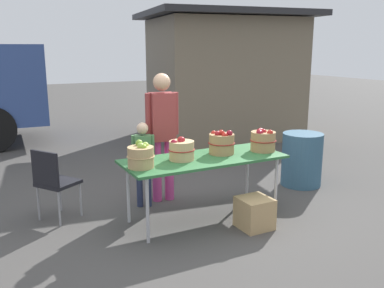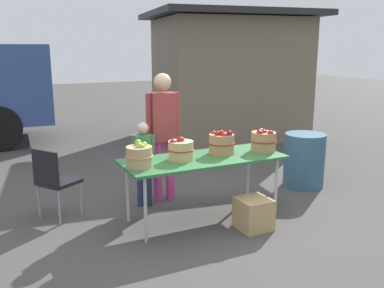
{
  "view_description": "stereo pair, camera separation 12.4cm",
  "coord_description": "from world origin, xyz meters",
  "px_view_note": "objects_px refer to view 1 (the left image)",
  "views": [
    {
      "loc": [
        -2.31,
        -4.13,
        2.0
      ],
      "look_at": [
        0.0,
        0.3,
        0.85
      ],
      "focal_mm": 39.57,
      "sensor_mm": 36.0,
      "label": 1
    },
    {
      "loc": [
        -2.2,
        -4.19,
        2.0
      ],
      "look_at": [
        0.0,
        0.3,
        0.85
      ],
      "focal_mm": 39.57,
      "sensor_mm": 36.0,
      "label": 2
    }
  ],
  "objects_px": {
    "apple_basket_red_1": "(222,143)",
    "child_customer": "(143,158)",
    "apple_basket_green_0": "(141,156)",
    "trash_barrel": "(302,159)",
    "vendor_adult": "(162,127)",
    "apple_basket_red_2": "(263,140)",
    "apple_basket_red_0": "(181,149)",
    "folding_chair": "(53,179)",
    "market_table": "(204,161)",
    "produce_crate": "(254,213)"
  },
  "relations": [
    {
      "from": "child_customer",
      "to": "vendor_adult",
      "type": "bearing_deg",
      "value": -142.23
    },
    {
      "from": "apple_basket_green_0",
      "to": "vendor_adult",
      "type": "height_order",
      "value": "vendor_adult"
    },
    {
      "from": "apple_basket_green_0",
      "to": "apple_basket_red_2",
      "type": "relative_size",
      "value": 0.93
    },
    {
      "from": "vendor_adult",
      "to": "trash_barrel",
      "type": "xyz_separation_m",
      "value": [
        2.07,
        -0.35,
        -0.6
      ]
    },
    {
      "from": "folding_chair",
      "to": "trash_barrel",
      "type": "distance_m",
      "value": 3.48
    },
    {
      "from": "apple_basket_red_1",
      "to": "folding_chair",
      "type": "bearing_deg",
      "value": 159.41
    },
    {
      "from": "child_customer",
      "to": "produce_crate",
      "type": "xyz_separation_m",
      "value": [
        0.86,
        -1.2,
        -0.47
      ]
    },
    {
      "from": "vendor_adult",
      "to": "folding_chair",
      "type": "relative_size",
      "value": 1.95
    },
    {
      "from": "apple_basket_green_0",
      "to": "child_customer",
      "type": "height_order",
      "value": "child_customer"
    },
    {
      "from": "folding_chair",
      "to": "vendor_adult",
      "type": "bearing_deg",
      "value": -121.86
    },
    {
      "from": "vendor_adult",
      "to": "apple_basket_red_2",
      "type": "bearing_deg",
      "value": 146.16
    },
    {
      "from": "apple_basket_green_0",
      "to": "apple_basket_red_1",
      "type": "height_order",
      "value": "apple_basket_red_1"
    },
    {
      "from": "market_table",
      "to": "apple_basket_red_1",
      "type": "height_order",
      "value": "apple_basket_red_1"
    },
    {
      "from": "apple_basket_red_2",
      "to": "folding_chair",
      "type": "distance_m",
      "value": 2.54
    },
    {
      "from": "vendor_adult",
      "to": "child_customer",
      "type": "bearing_deg",
      "value": 24.45
    },
    {
      "from": "vendor_adult",
      "to": "produce_crate",
      "type": "distance_m",
      "value": 1.62
    },
    {
      "from": "apple_basket_red_2",
      "to": "apple_basket_green_0",
      "type": "bearing_deg",
      "value": 179.85
    },
    {
      "from": "vendor_adult",
      "to": "child_customer",
      "type": "distance_m",
      "value": 0.47
    },
    {
      "from": "apple_basket_red_1",
      "to": "child_customer",
      "type": "height_order",
      "value": "child_customer"
    },
    {
      "from": "apple_basket_red_2",
      "to": "child_customer",
      "type": "height_order",
      "value": "child_customer"
    },
    {
      "from": "apple_basket_red_2",
      "to": "vendor_adult",
      "type": "xyz_separation_m",
      "value": [
        -0.97,
        0.84,
        0.1
      ]
    },
    {
      "from": "market_table",
      "to": "apple_basket_red_2",
      "type": "distance_m",
      "value": 0.82
    },
    {
      "from": "apple_basket_red_1",
      "to": "produce_crate",
      "type": "distance_m",
      "value": 0.91
    },
    {
      "from": "apple_basket_red_0",
      "to": "apple_basket_red_2",
      "type": "bearing_deg",
      "value": -4.39
    },
    {
      "from": "market_table",
      "to": "folding_chair",
      "type": "bearing_deg",
      "value": 154.29
    },
    {
      "from": "market_table",
      "to": "apple_basket_green_0",
      "type": "distance_m",
      "value": 0.81
    },
    {
      "from": "apple_basket_red_0",
      "to": "child_customer",
      "type": "xyz_separation_m",
      "value": [
        -0.21,
        0.66,
        -0.23
      ]
    },
    {
      "from": "apple_basket_green_0",
      "to": "vendor_adult",
      "type": "xyz_separation_m",
      "value": [
        0.62,
        0.84,
        0.12
      ]
    },
    {
      "from": "apple_basket_green_0",
      "to": "produce_crate",
      "type": "bearing_deg",
      "value": -21.25
    },
    {
      "from": "vendor_adult",
      "to": "produce_crate",
      "type": "bearing_deg",
      "value": 120.1
    },
    {
      "from": "produce_crate",
      "to": "vendor_adult",
      "type": "bearing_deg",
      "value": 113.03
    },
    {
      "from": "child_customer",
      "to": "folding_chair",
      "type": "relative_size",
      "value": 1.27
    },
    {
      "from": "apple_basket_green_0",
      "to": "apple_basket_red_0",
      "type": "height_order",
      "value": "apple_basket_green_0"
    },
    {
      "from": "apple_basket_red_2",
      "to": "folding_chair",
      "type": "relative_size",
      "value": 0.37
    },
    {
      "from": "market_table",
      "to": "vendor_adult",
      "type": "distance_m",
      "value": 0.86
    },
    {
      "from": "apple_basket_red_2",
      "to": "folding_chair",
      "type": "xyz_separation_m",
      "value": [
        -2.37,
        0.81,
        -0.38
      ]
    },
    {
      "from": "apple_basket_red_0",
      "to": "vendor_adult",
      "type": "relative_size",
      "value": 0.18
    },
    {
      "from": "child_customer",
      "to": "produce_crate",
      "type": "distance_m",
      "value": 1.55
    },
    {
      "from": "vendor_adult",
      "to": "market_table",
      "type": "bearing_deg",
      "value": 109.42
    },
    {
      "from": "market_table",
      "to": "apple_basket_red_1",
      "type": "distance_m",
      "value": 0.33
    },
    {
      "from": "apple_basket_green_0",
      "to": "apple_basket_red_1",
      "type": "xyz_separation_m",
      "value": [
        1.07,
        0.11,
        0.01
      ]
    },
    {
      "from": "market_table",
      "to": "apple_basket_green_0",
      "type": "height_order",
      "value": "apple_basket_green_0"
    },
    {
      "from": "apple_basket_red_0",
      "to": "child_customer",
      "type": "distance_m",
      "value": 0.73
    },
    {
      "from": "apple_basket_red_1",
      "to": "trash_barrel",
      "type": "height_order",
      "value": "apple_basket_red_1"
    },
    {
      "from": "vendor_adult",
      "to": "child_customer",
      "type": "height_order",
      "value": "vendor_adult"
    },
    {
      "from": "apple_basket_red_2",
      "to": "trash_barrel",
      "type": "bearing_deg",
      "value": 24.11
    },
    {
      "from": "apple_basket_red_0",
      "to": "apple_basket_red_1",
      "type": "relative_size",
      "value": 0.95
    },
    {
      "from": "apple_basket_green_0",
      "to": "trash_barrel",
      "type": "height_order",
      "value": "apple_basket_green_0"
    },
    {
      "from": "apple_basket_red_2",
      "to": "produce_crate",
      "type": "height_order",
      "value": "apple_basket_red_2"
    },
    {
      "from": "vendor_adult",
      "to": "produce_crate",
      "type": "height_order",
      "value": "vendor_adult"
    }
  ]
}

